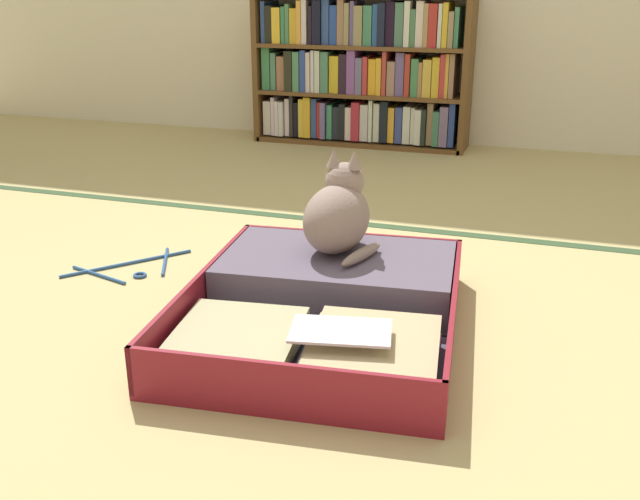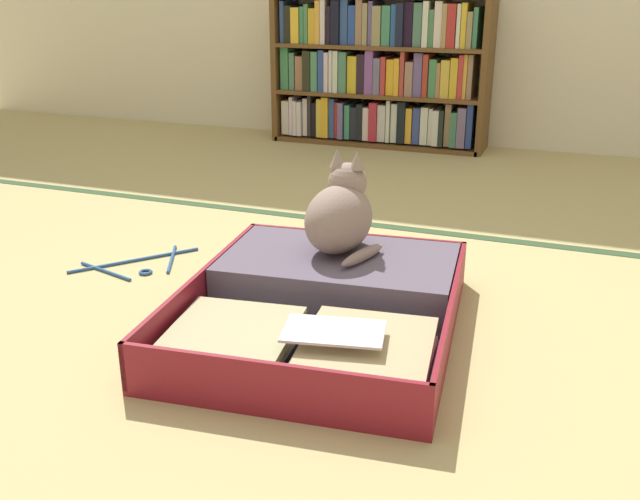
{
  "view_description": "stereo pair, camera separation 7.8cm",
  "coord_description": "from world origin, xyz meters",
  "views": [
    {
      "loc": [
        0.56,
        -1.5,
        0.83
      ],
      "look_at": [
        0.02,
        0.15,
        0.18
      ],
      "focal_mm": 40.33,
      "sensor_mm": 36.0,
      "label": 1
    },
    {
      "loc": [
        0.63,
        -1.47,
        0.83
      ],
      "look_at": [
        0.02,
        0.15,
        0.18
      ],
      "focal_mm": 40.33,
      "sensor_mm": 36.0,
      "label": 2
    }
  ],
  "objects": [
    {
      "name": "ground_plane",
      "position": [
        0.0,
        0.0,
        0.0
      ],
      "size": [
        10.0,
        10.0,
        0.0
      ],
      "primitive_type": "plane",
      "color": "tan"
    },
    {
      "name": "tatami_border",
      "position": [
        0.0,
        0.91,
        0.0
      ],
      "size": [
        4.8,
        0.05,
        0.0
      ],
      "color": "#344F2F",
      "rests_on": "ground_plane"
    },
    {
      "name": "bookshelf",
      "position": [
        -0.45,
        2.25,
        0.38
      ],
      "size": [
        1.14,
        0.26,
        0.78
      ],
      "color": "brown",
      "rests_on": "ground_plane"
    },
    {
      "name": "open_suitcase",
      "position": [
        0.05,
        0.11,
        0.05
      ],
      "size": [
        0.74,
        0.88,
        0.13
      ],
      "color": "maroon",
      "rests_on": "ground_plane"
    },
    {
      "name": "black_cat",
      "position": [
        0.02,
        0.31,
        0.23
      ],
      "size": [
        0.22,
        0.28,
        0.28
      ],
      "color": "gray",
      "rests_on": "open_suitcase"
    },
    {
      "name": "clothes_hanger",
      "position": [
        -0.63,
        0.27,
        0.0
      ],
      "size": [
        0.3,
        0.33,
        0.01
      ],
      "color": "#295491",
      "rests_on": "ground_plane"
    }
  ]
}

